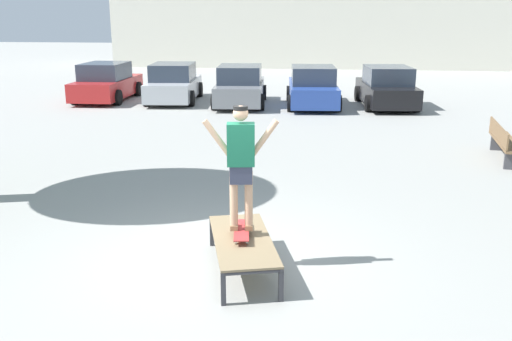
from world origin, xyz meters
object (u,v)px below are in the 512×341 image
object	(u,v)px
skateboard	(241,230)
car_blue	(313,88)
skater	(241,160)
car_red	(107,83)
car_black	(386,88)
park_bench	(504,141)
skate_box	(243,242)
car_silver	(174,84)
car_grey	(240,87)

from	to	relation	value
skateboard	car_blue	bearing A→B (deg)	87.62
skater	car_blue	size ratio (longest dim) A/B	0.39
car_red	car_black	xyz separation A→B (m)	(11.01, -0.25, 0.00)
car_black	park_bench	world-z (taller)	car_black
car_red	car_blue	size ratio (longest dim) A/B	0.98
skater	skate_box	bearing A→B (deg)	-74.58
park_bench	car_silver	bearing A→B (deg)	141.47
skate_box	car_silver	size ratio (longest dim) A/B	0.47
skate_box	car_black	bearing A→B (deg)	77.28
park_bench	car_grey	bearing A→B (deg)	134.69
skate_box	car_blue	xyz separation A→B (m)	(0.57, 14.42, 0.28)
skater	car_black	xyz separation A→B (m)	(3.35, 14.60, -0.84)
skater	car_black	distance (m)	15.00
park_bench	skater	bearing A→B (deg)	-128.52
car_silver	car_black	size ratio (longest dim) A/B	1.00
skate_box	car_red	world-z (taller)	car_red
car_silver	park_bench	size ratio (longest dim) A/B	1.78
car_red	skateboard	bearing A→B (deg)	-62.71
car_red	car_black	distance (m)	11.02
skateboard	car_red	bearing A→B (deg)	117.29
skateboard	skater	xyz separation A→B (m)	(-0.00, 0.00, 0.99)
car_silver	park_bench	world-z (taller)	car_silver
skateboard	car_silver	xyz separation A→B (m)	(-4.91, 14.89, 0.15)
car_silver	car_grey	world-z (taller)	same
skate_box	skater	size ratio (longest dim) A/B	1.20
car_grey	park_bench	distance (m)	10.68
skateboard	car_blue	xyz separation A→B (m)	(0.59, 14.32, 0.15)
skater	car_silver	xyz separation A→B (m)	(-4.91, 14.89, -0.84)
skateboard	park_bench	size ratio (longest dim) A/B	0.34
skate_box	car_blue	distance (m)	14.44
skater	car_blue	xyz separation A→B (m)	(0.60, 14.32, -0.84)
skateboard	car_silver	size ratio (longest dim) A/B	0.19
skater	car_red	size ratio (longest dim) A/B	0.40
car_grey	car_blue	bearing A→B (deg)	0.18
skateboard	skater	world-z (taller)	skater
skateboard	car_grey	world-z (taller)	car_grey
car_red	car_black	world-z (taller)	same
skater	car_red	xyz separation A→B (m)	(-7.66, 14.85, -0.84)
car_grey	car_black	bearing A→B (deg)	3.03
car_silver	car_blue	world-z (taller)	same
car_blue	park_bench	distance (m)	8.97
skater	car_silver	size ratio (longest dim) A/B	0.39
car_silver	park_bench	distance (m)	13.12
car_blue	car_black	bearing A→B (deg)	5.86
park_bench	car_blue	bearing A→B (deg)	122.04
car_silver	car_black	world-z (taller)	same
car_blue	car_black	distance (m)	2.77
car_red	car_blue	xyz separation A→B (m)	(8.26, -0.54, 0.00)
car_grey	car_black	distance (m)	5.51
skater	car_black	world-z (taller)	skater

